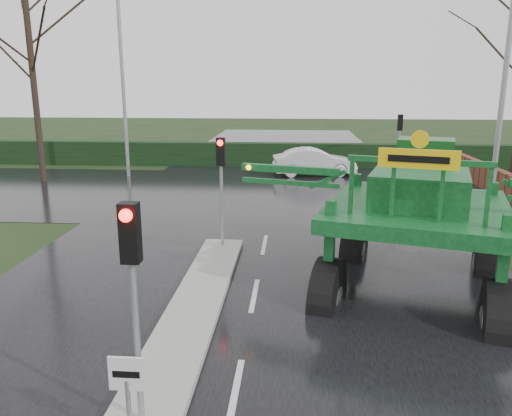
# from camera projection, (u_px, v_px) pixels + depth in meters

# --- Properties ---
(ground) EXTENTS (140.00, 140.00, 0.00)m
(ground) POSITION_uv_depth(u_px,v_px,m) (235.00, 393.00, 8.43)
(ground) COLOR black
(ground) RESTS_ON ground
(road_main) EXTENTS (14.00, 80.00, 0.02)m
(road_main) POSITION_uv_depth(u_px,v_px,m) (268.00, 228.00, 18.11)
(road_main) COLOR black
(road_main) RESTS_ON ground
(road_cross) EXTENTS (80.00, 12.00, 0.02)m
(road_cross) POSITION_uv_depth(u_px,v_px,m) (275.00, 193.00, 23.91)
(road_cross) COLOR black
(road_cross) RESTS_ON ground
(median_island) EXTENTS (1.20, 10.00, 0.16)m
(median_island) POSITION_uv_depth(u_px,v_px,m) (194.00, 309.00, 11.41)
(median_island) COLOR gray
(median_island) RESTS_ON ground
(hedge_row) EXTENTS (44.00, 0.90, 1.50)m
(hedge_row) POSITION_uv_depth(u_px,v_px,m) (280.00, 155.00, 31.48)
(hedge_row) COLOR black
(hedge_row) RESTS_ON ground
(brick_wall) EXTENTS (0.40, 20.00, 1.20)m
(brick_wall) POSITION_uv_depth(u_px,v_px,m) (502.00, 184.00, 22.98)
(brick_wall) COLOR #592D1E
(brick_wall) RESTS_ON ground
(keep_left_sign) EXTENTS (0.50, 0.07, 1.35)m
(keep_left_sign) POSITION_uv_depth(u_px,v_px,m) (127.00, 386.00, 6.83)
(keep_left_sign) COLOR gray
(keep_left_sign) RESTS_ON ground
(traffic_signal_near) EXTENTS (0.26, 0.33, 3.52)m
(traffic_signal_near) POSITION_uv_depth(u_px,v_px,m) (132.00, 268.00, 6.93)
(traffic_signal_near) COLOR gray
(traffic_signal_near) RESTS_ON ground
(traffic_signal_mid) EXTENTS (0.26, 0.33, 3.52)m
(traffic_signal_mid) POSITION_uv_depth(u_px,v_px,m) (221.00, 168.00, 15.16)
(traffic_signal_mid) COLOR gray
(traffic_signal_mid) RESTS_ON ground
(traffic_signal_far) EXTENTS (0.26, 0.33, 3.52)m
(traffic_signal_far) POSITION_uv_depth(u_px,v_px,m) (399.00, 132.00, 26.68)
(traffic_signal_far) COLOR gray
(traffic_signal_far) RESTS_ON ground
(street_light_right) EXTENTS (3.85, 0.30, 10.00)m
(street_light_right) POSITION_uv_depth(u_px,v_px,m) (498.00, 58.00, 17.98)
(street_light_right) COLOR gray
(street_light_right) RESTS_ON ground
(street_light_left_far) EXTENTS (3.85, 0.30, 10.00)m
(street_light_left_far) POSITION_uv_depth(u_px,v_px,m) (127.00, 67.00, 26.96)
(street_light_left_far) COLOR gray
(street_light_left_far) RESTS_ON ground
(tree_left_far) EXTENTS (7.70, 7.70, 13.26)m
(tree_left_far) POSITION_uv_depth(u_px,v_px,m) (29.00, 42.00, 25.07)
(tree_left_far) COLOR black
(tree_left_far) RESTS_ON ground
(crop_sprayer) EXTENTS (8.97, 6.73, 5.19)m
(crop_sprayer) POSITION_uv_depth(u_px,v_px,m) (333.00, 199.00, 11.74)
(crop_sprayer) COLOR black
(crop_sprayer) RESTS_ON ground
(white_sedan) EXTENTS (4.84, 2.24, 1.54)m
(white_sedan) POSITION_uv_depth(u_px,v_px,m) (314.00, 175.00, 28.59)
(white_sedan) COLOR silver
(white_sedan) RESTS_ON ground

